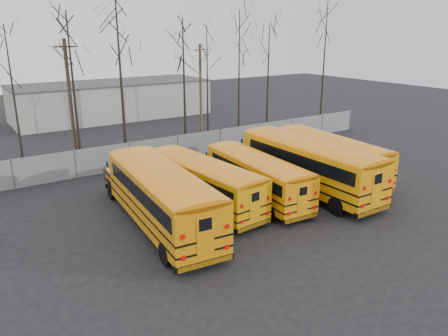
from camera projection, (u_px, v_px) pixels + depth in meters
ground at (276, 209)px, 25.25m from camera, size 120.00×120.00×0.00m
fence at (178, 148)px, 34.46m from camera, size 40.00×0.04×2.00m
distant_building at (113, 100)px, 51.08m from camera, size 22.00×8.00×4.00m
bus_a at (160, 192)px, 22.31m from camera, size 3.74×11.99×3.31m
bus_b at (202, 179)px, 25.08m from camera, size 3.22×10.41×2.87m
bus_c at (255, 173)px, 26.27m from camera, size 2.99×10.13×2.80m
bus_d at (306, 161)px, 27.48m from camera, size 2.83×12.17×3.40m
bus_e at (328, 153)px, 29.95m from camera, size 3.43×11.03×3.04m
utility_pole_left at (70, 97)px, 34.66m from camera, size 1.60×0.65×9.27m
utility_pole_right at (201, 88)px, 43.02m from camera, size 1.52×0.45×8.63m
tree_2 at (14, 98)px, 31.65m from camera, size 0.26×0.26×10.29m
tree_3 at (73, 86)px, 34.24m from camera, size 0.26×0.26×11.31m
tree_4 at (121, 76)px, 34.34m from camera, size 0.26×0.26×12.90m
tree_5 at (184, 83)px, 38.31m from camera, size 0.26×0.26×10.86m
tree_6 at (207, 84)px, 39.98m from camera, size 0.26×0.26×10.29m
tree_7 at (239, 75)px, 41.43m from camera, size 0.26×0.26×11.60m
tree_8 at (268, 78)px, 45.05m from camera, size 0.26×0.26×10.35m
tree_9 at (324, 65)px, 44.93m from camera, size 0.26×0.26×12.81m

